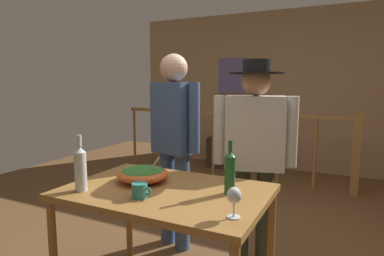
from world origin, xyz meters
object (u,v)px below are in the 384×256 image
flat_screen_tv (235,124)px  serving_table (166,201)px  mug_teal (140,190)px  framed_picture (232,75)px  wine_bottle_clear (80,168)px  tv_console (235,153)px  wine_glass (234,197)px  stair_railing (260,137)px  person_standing_left (174,136)px  salad_bowl (143,173)px  person_standing_right (254,146)px  wine_bottle_green (230,172)px

flat_screen_tv → serving_table: flat_screen_tv is taller
mug_teal → framed_picture: bearing=102.2°
wine_bottle_clear → tv_console: bearing=94.6°
wine_glass → stair_railing: bearing=102.2°
person_standing_left → wine_glass: bearing=148.0°
flat_screen_tv → person_standing_left: 2.80m
wine_bottle_clear → salad_bowl: bearing=55.0°
salad_bowl → person_standing_right: bearing=49.6°
wine_glass → wine_bottle_green: wine_bottle_green is taller
salad_bowl → person_standing_left: 0.70m
framed_picture → person_standing_left: framed_picture is taller
salad_bowl → wine_bottle_green: wine_bottle_green is taller
stair_railing → wine_bottle_clear: bearing=-95.0°
salad_bowl → mug_teal: salad_bowl is taller
serving_table → wine_bottle_clear: 0.56m
flat_screen_tv → wine_bottle_green: 3.60m
stair_railing → person_standing_left: (-0.19, -2.19, 0.33)m
wine_bottle_clear → person_standing_right: bearing=51.3°
salad_bowl → wine_bottle_green: 0.61m
wine_bottle_clear → person_standing_right: size_ratio=0.21×
wine_glass → mug_teal: (-0.57, 0.03, -0.06)m
person_standing_right → serving_table: bearing=48.6°
person_standing_left → flat_screen_tv: bearing=-66.0°
tv_console → salad_bowl: 3.55m
framed_picture → stair_railing: bearing=-49.9°
flat_screen_tv → wine_glass: size_ratio=3.52×
framed_picture → stair_railing: size_ratio=0.17×
wine_bottle_green → mug_teal: wine_bottle_green is taller
tv_console → wine_glass: (1.27, -3.76, 0.64)m
tv_console → person_standing_left: size_ratio=0.54×
stair_railing → wine_bottle_green: size_ratio=11.03×
framed_picture → wine_bottle_clear: size_ratio=1.77×
wine_glass → wine_bottle_clear: size_ratio=0.45×
flat_screen_tv → wine_bottle_clear: bearing=-85.4°
flat_screen_tv → person_standing_right: (1.10, -2.76, 0.21)m
person_standing_left → person_standing_right: bearing=-164.1°
framed_picture → tv_console: 1.35m
mug_teal → person_standing_left: 0.99m
wine_bottle_green → person_standing_left: person_standing_left is taller
flat_screen_tv → salad_bowl: 3.47m
salad_bowl → wine_bottle_clear: size_ratio=1.00×
framed_picture → wine_glass: framed_picture is taller
serving_table → wine_glass: 0.60m
framed_picture → flat_screen_tv: bearing=-61.1°
wine_bottle_green → wine_bottle_clear: bearing=-157.3°
mug_teal → person_standing_right: (0.40, 0.94, 0.13)m
tv_console → flat_screen_tv: flat_screen_tv is taller
person_standing_left → wine_bottle_clear: bearing=100.5°
salad_bowl → person_standing_left: bearing=101.3°
stair_railing → wine_bottle_green: bearing=-79.0°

